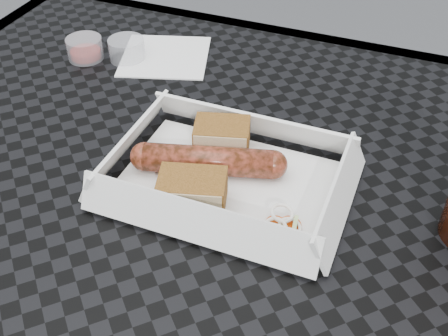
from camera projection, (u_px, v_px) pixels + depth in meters
name	position (u px, v px, depth m)	size (l,w,h in m)	color
patio_table	(155.00, 233.00, 0.64)	(0.80, 0.80, 0.74)	black
food_tray	(228.00, 182.00, 0.59)	(0.22, 0.15, 0.00)	white
bratwurst	(208.00, 161.00, 0.59)	(0.16, 0.07, 0.03)	maroon
bread_near	(222.00, 138.00, 0.62)	(0.06, 0.04, 0.04)	brown
bread_far	(192.00, 191.00, 0.55)	(0.07, 0.04, 0.03)	brown
veg_garnish	(283.00, 227.00, 0.54)	(0.03, 0.03, 0.00)	#D74809
napkin	(165.00, 56.00, 0.80)	(0.12, 0.12, 0.00)	white
condiment_cup_sauce	(85.00, 48.00, 0.79)	(0.05, 0.05, 0.03)	maroon
condiment_cup_empty	(127.00, 49.00, 0.78)	(0.05, 0.05, 0.03)	silver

